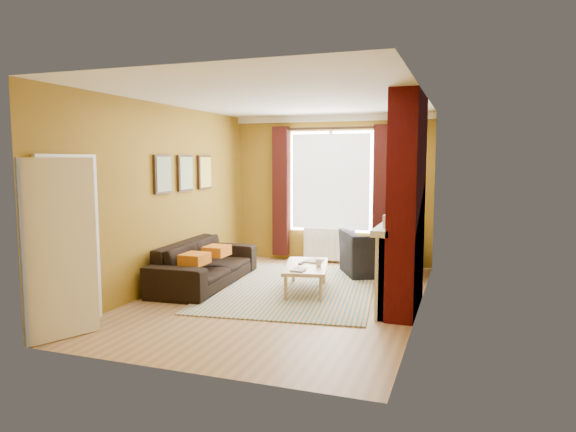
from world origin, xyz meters
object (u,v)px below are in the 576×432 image
object	(u,v)px
sofa	(205,263)
armchair	(379,253)
coffee_table	(306,268)
floor_lamp	(398,195)
wicker_stool	(348,258)

from	to	relation	value
sofa	armchair	xyz separation A→B (m)	(2.49, 1.52, 0.04)
armchair	coffee_table	world-z (taller)	armchair
coffee_table	sofa	bearing A→B (deg)	169.34
floor_lamp	armchair	bearing A→B (deg)	-129.49
armchair	wicker_stool	xyz separation A→B (m)	(-0.61, 0.37, -0.19)
sofa	floor_lamp	world-z (taller)	floor_lamp
sofa	floor_lamp	distance (m)	3.45
sofa	floor_lamp	size ratio (longest dim) A/B	1.35
armchair	sofa	bearing A→B (deg)	4.34
armchair	wicker_stool	size ratio (longest dim) A/B	2.88
coffee_table	floor_lamp	world-z (taller)	floor_lamp
coffee_table	armchair	bearing A→B (deg)	46.71
wicker_stool	coffee_table	bearing A→B (deg)	-97.30
sofa	wicker_stool	xyz separation A→B (m)	(1.88, 1.89, -0.15)
sofa	armchair	bearing A→B (deg)	-62.29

